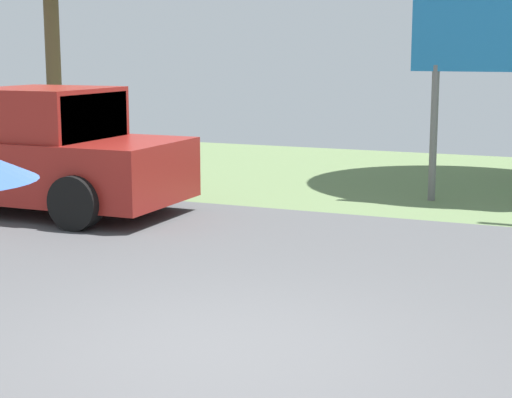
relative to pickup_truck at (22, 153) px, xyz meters
name	(u,v)px	position (x,y,z in m)	size (l,w,h in m)	color
ground_plane	(330,271)	(5.49, -1.52, -0.92)	(40.00, 22.00, 0.20)	#4C4C4F
pickup_truck	(22,153)	(0.00, 0.00, 0.00)	(5.20, 2.28, 1.88)	maroon
roadside_billboard	(495,43)	(6.59, 3.22, 1.68)	(2.60, 0.12, 3.50)	slate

